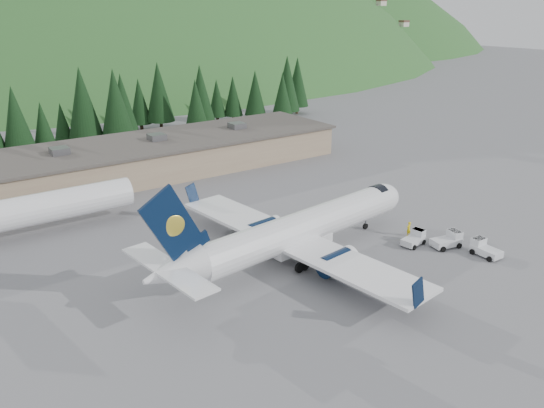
{
  "coord_description": "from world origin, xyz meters",
  "views": [
    {
      "loc": [
        -32.55,
        -40.34,
        25.2
      ],
      "look_at": [
        0.0,
        6.0,
        4.0
      ],
      "focal_mm": 35.0,
      "sensor_mm": 36.0,
      "label": 1
    }
  ],
  "objects_px": {
    "terminal_building": "(128,160)",
    "ramp_worker": "(409,229)",
    "baggage_tug_a": "(415,238)",
    "baggage_tug_c": "(484,249)",
    "airliner": "(298,231)",
    "second_airliner": "(9,213)",
    "baggage_tug_b": "(448,240)"
  },
  "relations": [
    {
      "from": "baggage_tug_a",
      "to": "ramp_worker",
      "type": "relative_size",
      "value": 1.83
    },
    {
      "from": "airliner",
      "to": "ramp_worker",
      "type": "xyz_separation_m",
      "value": [
        14.1,
        -2.95,
        -2.21
      ]
    },
    {
      "from": "second_airliner",
      "to": "baggage_tug_a",
      "type": "bearing_deg",
      "value": -36.35
    },
    {
      "from": "airliner",
      "to": "baggage_tug_a",
      "type": "relative_size",
      "value": 10.87
    },
    {
      "from": "second_airliner",
      "to": "ramp_worker",
      "type": "xyz_separation_m",
      "value": [
        38.02,
        -25.07,
        -2.45
      ]
    },
    {
      "from": "baggage_tug_b",
      "to": "ramp_worker",
      "type": "distance_m",
      "value": 4.76
    },
    {
      "from": "ramp_worker",
      "to": "baggage_tug_c",
      "type": "bearing_deg",
      "value": 103.15
    },
    {
      "from": "baggage_tug_a",
      "to": "terminal_building",
      "type": "distance_m",
      "value": 46.27
    },
    {
      "from": "terminal_building",
      "to": "baggage_tug_b",
      "type": "bearing_deg",
      "value": -66.91
    },
    {
      "from": "second_airliner",
      "to": "terminal_building",
      "type": "xyz_separation_m",
      "value": [
        19.91,
        16.0,
        -0.7
      ]
    },
    {
      "from": "baggage_tug_a",
      "to": "baggage_tug_b",
      "type": "height_order",
      "value": "baggage_tug_b"
    },
    {
      "from": "second_airliner",
      "to": "baggage_tug_c",
      "type": "relative_size",
      "value": 8.47
    },
    {
      "from": "terminal_building",
      "to": "ramp_worker",
      "type": "distance_m",
      "value": 44.92
    },
    {
      "from": "airliner",
      "to": "terminal_building",
      "type": "bearing_deg",
      "value": 89.16
    },
    {
      "from": "terminal_building",
      "to": "ramp_worker",
      "type": "height_order",
      "value": "terminal_building"
    },
    {
      "from": "baggage_tug_c",
      "to": "terminal_building",
      "type": "relative_size",
      "value": 0.05
    },
    {
      "from": "baggage_tug_a",
      "to": "terminal_building",
      "type": "relative_size",
      "value": 0.05
    },
    {
      "from": "baggage_tug_c",
      "to": "ramp_worker",
      "type": "xyz_separation_m",
      "value": [
        -2.69,
        8.13,
        0.11
      ]
    },
    {
      "from": "baggage_tug_a",
      "to": "terminal_building",
      "type": "bearing_deg",
      "value": 101.48
    },
    {
      "from": "baggage_tug_c",
      "to": "terminal_building",
      "type": "bearing_deg",
      "value": 25.02
    },
    {
      "from": "baggage_tug_c",
      "to": "terminal_building",
      "type": "xyz_separation_m",
      "value": [
        -20.79,
        49.21,
        1.86
      ]
    },
    {
      "from": "baggage_tug_c",
      "to": "ramp_worker",
      "type": "height_order",
      "value": "ramp_worker"
    },
    {
      "from": "baggage_tug_a",
      "to": "baggage_tug_c",
      "type": "height_order",
      "value": "baggage_tug_c"
    },
    {
      "from": "ramp_worker",
      "to": "airliner",
      "type": "bearing_deg",
      "value": -16.94
    },
    {
      "from": "second_airliner",
      "to": "baggage_tug_c",
      "type": "xyz_separation_m",
      "value": [
        40.7,
        -33.21,
        -2.56
      ]
    },
    {
      "from": "airliner",
      "to": "second_airliner",
      "type": "relative_size",
      "value": 1.27
    },
    {
      "from": "baggage_tug_b",
      "to": "baggage_tug_c",
      "type": "xyz_separation_m",
      "value": [
        1.33,
        -3.58,
        -0.04
      ]
    },
    {
      "from": "airliner",
      "to": "baggage_tug_c",
      "type": "height_order",
      "value": "airliner"
    },
    {
      "from": "airliner",
      "to": "baggage_tug_b",
      "type": "relative_size",
      "value": 9.67
    },
    {
      "from": "baggage_tug_b",
      "to": "second_airliner",
      "type": "bearing_deg",
      "value": 154.64
    },
    {
      "from": "baggage_tug_a",
      "to": "baggage_tug_c",
      "type": "bearing_deg",
      "value": -67.28
    },
    {
      "from": "baggage_tug_b",
      "to": "airliner",
      "type": "bearing_deg",
      "value": 165.7
    }
  ]
}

